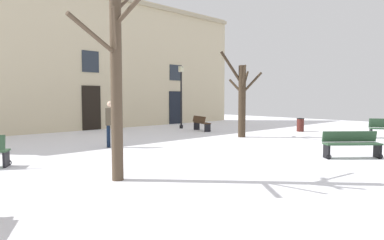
{
  "coord_description": "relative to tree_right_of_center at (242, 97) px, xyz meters",
  "views": [
    {
      "loc": [
        -9.49,
        -7.84,
        1.97
      ],
      "look_at": [
        0.0,
        2.14,
        1.02
      ],
      "focal_mm": 30.82,
      "sensor_mm": 36.0,
      "label": 1
    }
  ],
  "objects": [
    {
      "name": "ground_plane",
      "position": [
        -3.45,
        -2.24,
        -1.98
      ],
      "size": [
        38.3,
        38.3,
        0.0
      ],
      "primitive_type": "plane",
      "color": "white"
    },
    {
      "name": "building_facade",
      "position": [
        -3.45,
        8.68,
        2.31
      ],
      "size": [
        23.94,
        0.6,
        8.45
      ],
      "color": "beige",
      "rests_on": "ground"
    },
    {
      "name": "tree_right_of_center",
      "position": [
        0.0,
        0.0,
        0.0
      ],
      "size": [
        2.05,
        1.93,
        4.23
      ],
      "color": "#382B1E",
      "rests_on": "ground"
    },
    {
      "name": "tree_near_facade",
      "position": [
        -8.93,
        -3.23,
        0.94
      ],
      "size": [
        2.4,
        2.15,
        5.55
      ],
      "color": "#4C3D2D",
      "rests_on": "ground"
    },
    {
      "name": "streetlamp",
      "position": [
        0.88,
        5.46,
        0.45
      ],
      "size": [
        0.3,
        0.3,
        3.98
      ],
      "color": "black",
      "rests_on": "ground"
    },
    {
      "name": "litter_bin",
      "position": [
        4.6,
        -0.68,
        -1.59
      ],
      "size": [
        0.43,
        0.43,
        0.76
      ],
      "color": "#4C1E19",
      "rests_on": "ground"
    },
    {
      "name": "bench_facing_shops",
      "position": [
        -1.88,
        -5.96,
        -1.51
      ],
      "size": [
        1.67,
        1.53,
        0.87
      ],
      "rotation": [
        0.0,
        0.0,
        5.57
      ],
      "color": "#2D4C33",
      "rests_on": "ground"
    },
    {
      "name": "bench_near_center_tree",
      "position": [
        0.71,
        3.52,
        -1.52
      ],
      "size": [
        0.91,
        1.6,
        0.87
      ],
      "rotation": [
        0.0,
        0.0,
        1.25
      ],
      "color": "#3D2819",
      "rests_on": "ground"
    },
    {
      "name": "person_strolling",
      "position": [
        -6.4,
        1.44,
        -0.95
      ],
      "size": [
        0.44,
        0.38,
        1.82
      ],
      "rotation": [
        0.0,
        0.0,
        2.61
      ],
      "color": "black",
      "rests_on": "ground"
    }
  ]
}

